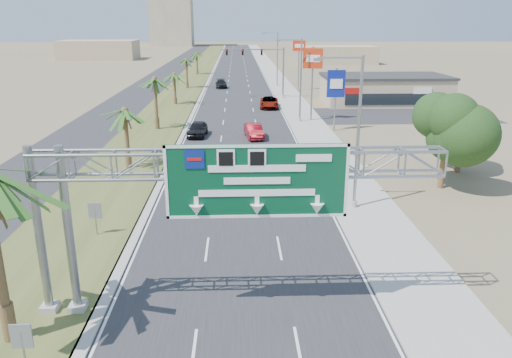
{
  "coord_description": "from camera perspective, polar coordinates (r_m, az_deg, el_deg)",
  "views": [
    {
      "loc": [
        -0.24,
        -9.07,
        12.01
      ],
      "look_at": [
        0.69,
        15.48,
        4.2
      ],
      "focal_mm": 35.0,
      "sensor_mm": 36.0,
      "label": 1
    }
  ],
  "objects": [
    {
      "name": "palm_row_b",
      "position": [
        42.7,
        -14.78,
        7.47
      ],
      "size": [
        3.99,
        3.99,
        5.95
      ],
      "color": "brown",
      "rests_on": "ground"
    },
    {
      "name": "median_signback_b",
      "position": [
        30.21,
        -17.92,
        -3.73
      ],
      "size": [
        0.75,
        0.08,
        2.08
      ],
      "color": "gray",
      "rests_on": "ground"
    },
    {
      "name": "car_right_lane",
      "position": [
        72.57,
        1.52,
        8.72
      ],
      "size": [
        2.88,
        5.71,
        1.55
      ],
      "primitive_type": "imported",
      "rotation": [
        0.0,
        0.0,
        -0.06
      ],
      "color": "gray",
      "rests_on": "ground"
    },
    {
      "name": "store_building",
      "position": [
        78.93,
        14.44,
        9.8
      ],
      "size": [
        18.0,
        10.0,
        4.0
      ],
      "primitive_type": "cube",
      "color": "tan",
      "rests_on": "ground"
    },
    {
      "name": "streetlight_far",
      "position": [
        97.64,
        2.34,
        13.32
      ],
      "size": [
        3.27,
        0.44,
        10.0
      ],
      "color": "gray",
      "rests_on": "ground"
    },
    {
      "name": "palm_row_d",
      "position": [
        76.02,
        -9.34,
        11.67
      ],
      "size": [
        3.99,
        3.99,
        5.45
      ],
      "color": "brown",
      "rests_on": "ground"
    },
    {
      "name": "oak_far",
      "position": [
        43.89,
        22.55,
        5.53
      ],
      "size": [
        3.5,
        3.5,
        5.6
      ],
      "color": "brown",
      "rests_on": "ground"
    },
    {
      "name": "car_left_lane",
      "position": [
        54.72,
        -6.71,
        5.69
      ],
      "size": [
        2.21,
        4.8,
        1.59
      ],
      "primitive_type": "imported",
      "rotation": [
        0.0,
        0.0,
        -0.07
      ],
      "color": "black",
      "rests_on": "ground"
    },
    {
      "name": "building_distant_left",
      "position": [
        175.13,
        -17.49,
        13.9
      ],
      "size": [
        24.0,
        14.0,
        6.0
      ],
      "primitive_type": "cube",
      "color": "tan",
      "rests_on": "ground"
    },
    {
      "name": "palm_row_c",
      "position": [
        58.16,
        -11.52,
        11.02
      ],
      "size": [
        3.99,
        3.99,
        6.75
      ],
      "color": "brown",
      "rests_on": "ground"
    },
    {
      "name": "sidewalk_right",
      "position": [
        119.99,
        2.08,
        11.9
      ],
      "size": [
        4.0,
        300.0,
        0.1
      ],
      "primitive_type": "cube",
      "color": "#9E9B93",
      "rests_on": "ground"
    },
    {
      "name": "pole_sign_red_far",
      "position": [
        91.37,
        4.94,
        14.46
      ],
      "size": [
        2.21,
        0.81,
        8.91
      ],
      "color": "gray",
      "rests_on": "ground"
    },
    {
      "name": "tower_distant",
      "position": [
        261.07,
        -9.65,
        18.6
      ],
      "size": [
        20.0,
        16.0,
        35.0
      ],
      "primitive_type": "cube",
      "color": "tan",
      "rests_on": "ground"
    },
    {
      "name": "car_mid_lane",
      "position": [
        53.58,
        -0.25,
        5.51
      ],
      "size": [
        2.19,
        4.79,
        1.52
      ],
      "primitive_type": "imported",
      "rotation": [
        0.0,
        0.0,
        0.13
      ],
      "color": "maroon",
      "rests_on": "ground"
    },
    {
      "name": "palm_row_f",
      "position": [
        119.65,
        -6.79,
        14.01
      ],
      "size": [
        3.99,
        3.99,
        5.75
      ],
      "color": "brown",
      "rests_on": "ground"
    },
    {
      "name": "opposing_road",
      "position": [
        120.84,
        -10.33,
        11.65
      ],
      "size": [
        8.0,
        300.0,
        0.02
      ],
      "primitive_type": "cube",
      "color": "#28282B",
      "rests_on": "ground"
    },
    {
      "name": "median_signback_a",
      "position": [
        19.89,
        -25.18,
        -16.31
      ],
      "size": [
        0.75,
        0.08,
        2.08
      ],
      "color": "gray",
      "rests_on": "ground"
    },
    {
      "name": "signal_mast",
      "position": [
        81.54,
        1.7,
        12.58
      ],
      "size": [
        10.28,
        0.71,
        8.0
      ],
      "color": "gray",
      "rests_on": "ground"
    },
    {
      "name": "pole_sign_blue",
      "position": [
        57.27,
        9.13,
        10.47
      ],
      "size": [
        2.01,
        0.38,
        7.03
      ],
      "color": "gray",
      "rests_on": "ground"
    },
    {
      "name": "pole_sign_red_near",
      "position": [
        62.59,
        6.51,
        13.05
      ],
      "size": [
        2.38,
        0.98,
        9.06
      ],
      "color": "gray",
      "rests_on": "ground"
    },
    {
      "name": "streetlight_near",
      "position": [
        32.8,
        11.22,
        4.4
      ],
      "size": [
        3.27,
        0.44,
        10.0
      ],
      "color": "gray",
      "rests_on": "ground"
    },
    {
      "name": "car_far",
      "position": [
        95.33,
        -4.01,
        10.79
      ],
      "size": [
        2.31,
        5.16,
        1.47
      ],
      "primitive_type": "imported",
      "rotation": [
        0.0,
        0.0,
        0.05
      ],
      "color": "black",
      "rests_on": "ground"
    },
    {
      "name": "palm_row_e",
      "position": [
        94.78,
        -7.97,
        13.28
      ],
      "size": [
        3.99,
        3.99,
        6.15
      ],
      "color": "brown",
      "rests_on": "ground"
    },
    {
      "name": "streetlight_mid",
      "position": [
        61.97,
        4.93,
        10.79
      ],
      "size": [
        3.27,
        0.44,
        10.0
      ],
      "color": "gray",
      "rests_on": "ground"
    },
    {
      "name": "road",
      "position": [
        119.67,
        -2.08,
        11.86
      ],
      "size": [
        12.0,
        300.0,
        0.02
      ],
      "primitive_type": "cube",
      "color": "#28282B",
      "rests_on": "ground"
    },
    {
      "name": "sign_gantry",
      "position": [
        19.92,
        -4.43,
        0.2
      ],
      "size": [
        16.75,
        1.24,
        7.5
      ],
      "color": "gray",
      "rests_on": "ground"
    },
    {
      "name": "oak_near",
      "position": [
        38.96,
        21.01,
        5.39
      ],
      "size": [
        4.5,
        4.5,
        6.8
      ],
      "color": "brown",
      "rests_on": "ground"
    },
    {
      "name": "building_distant_right",
      "position": [
        152.4,
        9.57,
        13.82
      ],
      "size": [
        20.0,
        12.0,
        5.0
      ],
      "primitive_type": "cube",
      "color": "tan",
      "rests_on": "ground"
    },
    {
      "name": "median_grass",
      "position": [
        120.07,
        -6.96,
        11.79
      ],
      "size": [
        7.0,
        300.0,
        0.12
      ],
      "primitive_type": "cube",
      "color": "#445023",
      "rests_on": "ground"
    }
  ]
}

